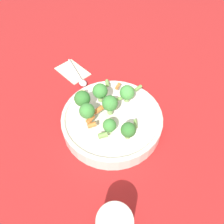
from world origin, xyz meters
TOP-DOWN VIEW (x-y plane):
  - ground_plane at (0.00, 0.00)m, footprint 3.00×3.00m
  - bowl at (0.00, 0.00)m, footprint 0.30×0.30m
  - pasta_salad at (-0.01, 0.02)m, footprint 0.22×0.20m
  - napkin at (0.20, 0.21)m, footprint 0.14×0.15m
  - spoon at (0.17, 0.17)m, footprint 0.13×0.12m

SIDE VIEW (x-z plane):
  - ground_plane at x=0.00m, z-range 0.00..0.00m
  - napkin at x=0.20m, z-range 0.00..0.01m
  - spoon at x=0.17m, z-range 0.01..0.02m
  - bowl at x=0.00m, z-range 0.00..0.06m
  - pasta_salad at x=-0.01m, z-range 0.06..0.14m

